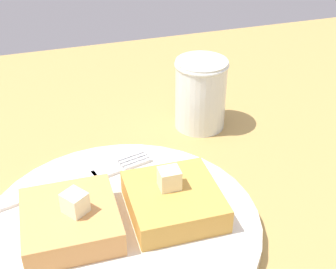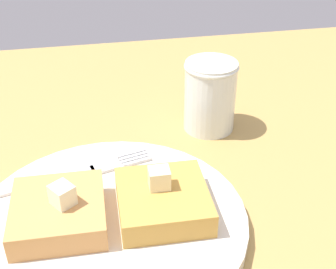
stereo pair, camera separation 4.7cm
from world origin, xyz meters
The scene contains 7 objects.
plate centered at (0.21, 10.88, 2.96)cm, with size 24.56×24.56×1.43cm.
toast_slice_left centered at (-4.36, 10.98, 4.74)cm, with size 7.96×8.24×2.35cm, color tan.
toast_slice_middle centered at (4.78, 10.77, 4.74)cm, with size 7.96×8.24×2.35cm, color gold.
butter_pat_primary centered at (-3.80, 10.69, 6.84)cm, with size 1.85×1.67×1.85cm, color #F2F0C7.
butter_pat_secondary centered at (4.57, 11.40, 6.84)cm, with size 1.85×1.67×1.85cm, color beige.
fork centered at (-1.92, 17.90, 3.74)cm, with size 15.86×5.35×0.36cm.
syrup_jar centered at (13.28, 26.36, 6.15)cm, with size 6.31×6.31×8.52cm.
Camera 1 is at (-5.45, -19.58, 32.06)cm, focal length 50.00 mm.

